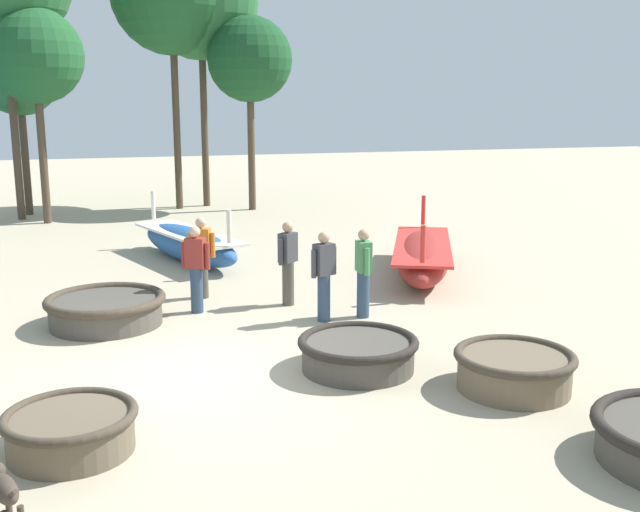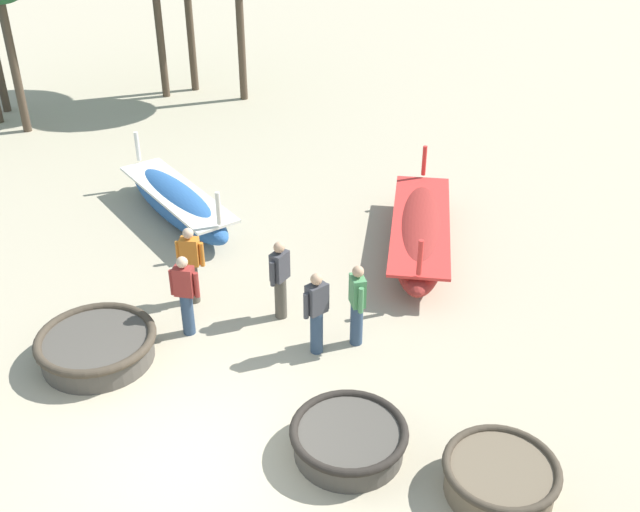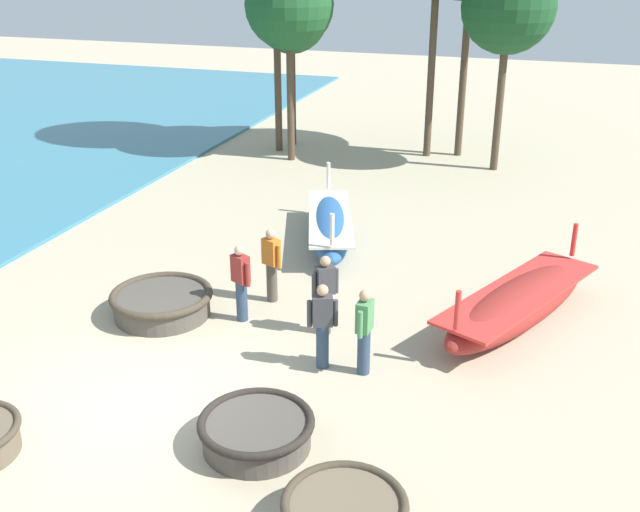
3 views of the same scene
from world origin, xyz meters
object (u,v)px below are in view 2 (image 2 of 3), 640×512
(coracle_far_left, at_px, (97,346))
(coracle_beside_post, at_px, (500,477))
(coracle_weathered, at_px, (349,439))
(fisherman_hauling, at_px, (191,263))
(long_boat_ochre_hull, at_px, (177,202))
(long_boat_blue_hull, at_px, (420,232))
(fisherman_with_hat, at_px, (280,278))
(fisherman_crouching, at_px, (185,294))
(fisherman_by_coracle, at_px, (317,311))
(fisherman_standing_left, at_px, (357,303))

(coracle_far_left, xyz_separation_m, coracle_beside_post, (5.10, -4.55, 0.00))
(coracle_beside_post, bearing_deg, coracle_weathered, 143.06)
(coracle_far_left, bearing_deg, fisherman_hauling, 35.16)
(coracle_weathered, xyz_separation_m, long_boat_ochre_hull, (-1.40, 7.97, 0.16))
(long_boat_blue_hull, bearing_deg, fisherman_with_hat, -155.78)
(fisherman_with_hat, bearing_deg, coracle_beside_post, -69.48)
(coracle_far_left, bearing_deg, fisherman_crouching, 10.99)
(fisherman_crouching, height_order, fisherman_hauling, same)
(fisherman_with_hat, distance_m, fisherman_crouching, 1.69)
(coracle_beside_post, distance_m, fisherman_by_coracle, 4.02)
(coracle_weathered, relative_size, fisherman_standing_left, 1.09)
(fisherman_hauling, bearing_deg, long_boat_blue_hull, 6.66)
(long_boat_blue_hull, xyz_separation_m, fisherman_crouching, (-5.09, -1.54, 0.42))
(coracle_far_left, bearing_deg, fisherman_by_coracle, -13.39)
(long_boat_ochre_hull, bearing_deg, long_boat_blue_hull, -31.34)
(fisherman_crouching, bearing_deg, fisherman_with_hat, 0.40)
(fisherman_crouching, bearing_deg, coracle_beside_post, -54.11)
(long_boat_ochre_hull, relative_size, fisherman_hauling, 2.82)
(fisherman_by_coracle, bearing_deg, long_boat_blue_hull, 41.40)
(fisherman_with_hat, relative_size, fisherman_crouching, 1.00)
(fisherman_standing_left, bearing_deg, coracle_beside_post, -78.40)
(fisherman_by_coracle, bearing_deg, fisherman_crouching, 150.06)
(coracle_far_left, bearing_deg, coracle_weathered, -43.97)
(fisherman_with_hat, xyz_separation_m, fisherman_by_coracle, (0.33, -1.18, 0.00))
(fisherman_with_hat, xyz_separation_m, fisherman_standing_left, (1.06, -1.15, 0.00))
(long_boat_blue_hull, xyz_separation_m, fisherman_by_coracle, (-3.07, -2.71, 0.42))
(coracle_weathered, height_order, fisherman_hauling, fisherman_hauling)
(coracle_beside_post, distance_m, fisherman_hauling, 6.71)
(fisherman_standing_left, bearing_deg, fisherman_by_coracle, -177.74)
(coracle_far_left, height_order, fisherman_with_hat, fisherman_with_hat)
(coracle_far_left, bearing_deg, coracle_beside_post, -41.76)
(long_boat_blue_hull, height_order, fisherman_with_hat, fisherman_with_hat)
(fisherman_with_hat, bearing_deg, fisherman_crouching, -179.60)
(fisherman_crouching, bearing_deg, fisherman_by_coracle, -29.94)
(coracle_far_left, relative_size, fisherman_with_hat, 1.29)
(coracle_far_left, xyz_separation_m, fisherman_by_coracle, (3.60, -0.86, 0.55))
(long_boat_ochre_hull, xyz_separation_m, fisherman_standing_left, (2.35, -5.54, 0.42))
(fisherman_hauling, bearing_deg, coracle_far_left, -144.84)
(fisherman_hauling, bearing_deg, coracle_weathered, -71.10)
(long_boat_blue_hull, height_order, fisherman_by_coracle, fisherman_by_coracle)
(long_boat_blue_hull, bearing_deg, fisherman_standing_left, -131.18)
(coracle_beside_post, relative_size, long_boat_blue_hull, 0.33)
(long_boat_blue_hull, bearing_deg, long_boat_ochre_hull, 148.66)
(coracle_far_left, height_order, long_boat_ochre_hull, long_boat_ochre_hull)
(fisherman_standing_left, bearing_deg, coracle_far_left, 169.16)
(long_boat_ochre_hull, bearing_deg, fisherman_standing_left, -66.99)
(long_boat_blue_hull, distance_m, fisherman_with_hat, 3.75)
(fisherman_with_hat, height_order, fisherman_hauling, same)
(coracle_weathered, relative_size, fisherman_crouching, 1.09)
(coracle_beside_post, distance_m, fisherman_crouching, 6.02)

